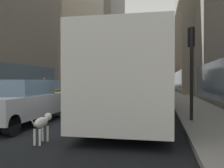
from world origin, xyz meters
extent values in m
plane|color=black|center=(0.00, 35.00, 0.00)|extent=(120.00, 120.00, 0.00)
cube|color=#9E9991|center=(-5.70, 35.00, 0.07)|extent=(2.40, 110.00, 0.15)
cube|color=gray|center=(5.70, 35.00, 0.07)|extent=(2.40, 110.00, 0.15)
cube|color=#B2A893|center=(-11.90, 27.94, 12.77)|extent=(9.79, 20.32, 25.54)
cube|color=slate|center=(-7.02, 27.94, 1.60)|extent=(0.08, 18.29, 2.40)
cube|color=gray|center=(-11.90, 50.21, 13.09)|extent=(11.71, 19.60, 26.19)
cube|color=slate|center=(-6.06, 50.21, 1.60)|extent=(0.08, 17.64, 2.40)
cube|color=slate|center=(7.03, 6.28, 1.60)|extent=(0.08, 18.51, 2.40)
cube|color=slate|center=(6.01, 25.33, 1.60)|extent=(0.08, 12.82, 2.40)
cube|color=slate|center=(11.90, 41.25, 16.84)|extent=(9.75, 15.40, 33.68)
cube|color=slate|center=(7.04, 41.25, 1.60)|extent=(0.08, 13.86, 2.40)
cube|color=silver|center=(2.80, 3.42, 1.67)|extent=(2.55, 11.50, 2.75)
cube|color=slate|center=(2.80, 3.42, 2.17)|extent=(2.57, 11.04, 0.90)
cube|color=black|center=(2.80, 9.12, 0.55)|extent=(2.55, 0.16, 0.44)
cylinder|color=black|center=(1.67, 6.97, 0.50)|extent=(0.30, 1.00, 1.00)
cylinder|color=black|center=(3.92, 6.97, 0.50)|extent=(0.30, 1.00, 1.00)
cylinder|color=black|center=(1.67, -0.73, 0.50)|extent=(0.30, 1.00, 1.00)
cylinder|color=black|center=(3.92, -0.73, 0.50)|extent=(0.30, 1.00, 1.00)
cube|color=silver|center=(1.34, 8.57, 2.50)|extent=(0.08, 0.24, 0.40)
cube|color=slate|center=(-2.80, 45.60, 0.70)|extent=(1.90, 4.63, 0.75)
cube|color=slate|center=(-2.80, 45.36, 1.35)|extent=(1.75, 2.08, 0.55)
cylinder|color=black|center=(-3.64, 47.50, 0.32)|extent=(0.22, 0.64, 0.64)
cylinder|color=black|center=(-1.96, 47.50, 0.32)|extent=(0.22, 0.64, 0.64)
cylinder|color=black|center=(-3.64, 43.70, 0.32)|extent=(0.22, 0.64, 0.64)
cylinder|color=black|center=(-1.96, 43.70, 0.32)|extent=(0.22, 0.64, 0.64)
cube|color=#4C6BB7|center=(2.80, 35.24, 0.70)|extent=(1.88, 4.13, 0.75)
cube|color=slate|center=(2.80, 35.04, 1.35)|extent=(1.73, 1.86, 0.55)
cylinder|color=black|center=(1.97, 36.89, 0.32)|extent=(0.22, 0.64, 0.64)
cylinder|color=black|center=(3.63, 36.89, 0.32)|extent=(0.22, 0.64, 0.64)
cylinder|color=black|center=(1.97, 33.60, 0.32)|extent=(0.22, 0.64, 0.64)
cylinder|color=black|center=(3.63, 33.60, 0.32)|extent=(0.22, 0.64, 0.64)
cube|color=red|center=(-1.20, 19.18, 0.70)|extent=(1.87, 4.04, 0.75)
cube|color=slate|center=(-1.20, 18.98, 1.35)|extent=(1.72, 1.82, 0.55)
cylinder|color=black|center=(-2.02, 20.78, 0.32)|extent=(0.22, 0.64, 0.64)
cylinder|color=black|center=(-0.38, 20.78, 0.32)|extent=(0.22, 0.64, 0.64)
cylinder|color=black|center=(-2.02, 17.57, 0.32)|extent=(0.22, 0.64, 0.64)
cylinder|color=black|center=(-0.38, 17.57, 0.32)|extent=(0.22, 0.64, 0.64)
cube|color=silver|center=(-2.80, 25.93, 0.70)|extent=(1.92, 4.42, 0.75)
cube|color=slate|center=(-2.80, 25.71, 1.35)|extent=(1.76, 1.99, 0.55)
cylinder|color=black|center=(-3.65, 27.73, 0.32)|extent=(0.22, 0.64, 0.64)
cylinder|color=black|center=(-1.95, 27.73, 0.32)|extent=(0.22, 0.64, 0.64)
cylinder|color=black|center=(-3.65, 24.14, 0.32)|extent=(0.22, 0.64, 0.64)
cylinder|color=black|center=(-1.95, 24.14, 0.32)|extent=(0.22, 0.64, 0.64)
cube|color=#B7BABF|center=(-1.20, 0.55, 0.70)|extent=(1.89, 4.76, 0.75)
cube|color=slate|center=(-1.20, 0.31, 1.35)|extent=(1.74, 2.14, 0.55)
cylinder|color=black|center=(-2.04, 2.51, 0.32)|extent=(0.22, 0.64, 0.64)
cylinder|color=black|center=(-0.36, 2.51, 0.32)|extent=(0.22, 0.64, 0.64)
cylinder|color=black|center=(-0.36, -1.42, 0.32)|extent=(0.22, 0.64, 0.64)
cube|color=yellow|center=(-2.80, 6.85, 0.70)|extent=(1.88, 4.38, 0.75)
cube|color=slate|center=(-2.80, 6.64, 1.35)|extent=(1.73, 1.97, 0.55)
cylinder|color=black|center=(-3.63, 8.63, 0.32)|extent=(0.22, 0.64, 0.64)
cylinder|color=black|center=(-1.97, 8.63, 0.32)|extent=(0.22, 0.64, 0.64)
cylinder|color=black|center=(-3.63, 5.08, 0.32)|extent=(0.22, 0.64, 0.64)
cylinder|color=black|center=(-1.97, 5.08, 0.32)|extent=(0.22, 0.64, 0.64)
cube|color=#A51919|center=(2.80, 28.24, 1.50)|extent=(2.30, 2.00, 2.10)
cube|color=silver|center=(2.80, 24.49, 1.75)|extent=(2.30, 5.50, 2.60)
cylinder|color=black|center=(1.79, 28.24, 0.45)|extent=(0.28, 0.90, 0.90)
cylinder|color=black|center=(3.81, 28.24, 0.45)|extent=(0.28, 0.90, 0.90)
cylinder|color=black|center=(1.79, 22.74, 0.45)|extent=(0.28, 0.90, 0.90)
cylinder|color=black|center=(3.81, 22.74, 0.45)|extent=(0.28, 0.90, 0.90)
ellipsoid|color=white|center=(0.83, -1.94, 0.53)|extent=(0.22, 0.60, 0.26)
sphere|color=white|center=(0.83, -1.56, 0.62)|extent=(0.20, 0.20, 0.20)
sphere|color=black|center=(0.77, -1.54, 0.64)|extent=(0.07, 0.07, 0.07)
sphere|color=black|center=(0.89, -1.54, 0.64)|extent=(0.07, 0.07, 0.07)
cylinder|color=white|center=(0.83, -2.34, 0.58)|extent=(0.03, 0.16, 0.19)
cylinder|color=white|center=(0.76, -1.73, 0.20)|extent=(0.06, 0.06, 0.40)
cylinder|color=white|center=(0.90, -1.73, 0.20)|extent=(0.06, 0.06, 0.40)
cylinder|color=white|center=(0.76, -2.15, 0.20)|extent=(0.06, 0.06, 0.40)
cylinder|color=white|center=(0.90, -2.15, 0.20)|extent=(0.06, 0.06, 0.40)
sphere|color=black|center=(0.88, -1.84, 0.57)|extent=(0.04, 0.04, 0.04)
sphere|color=black|center=(0.77, -2.02, 0.55)|extent=(0.04, 0.04, 0.04)
sphere|color=black|center=(0.85, -2.12, 0.59)|extent=(0.04, 0.04, 0.04)
cylinder|color=#1E1E2D|center=(-5.15, 9.95, 0.57)|extent=(0.28, 0.28, 0.85)
cylinder|color=#B2A58C|center=(-5.15, 9.95, 1.31)|extent=(0.34, 0.34, 0.62)
sphere|color=tan|center=(-5.15, 9.95, 1.73)|extent=(0.22, 0.22, 0.22)
cube|color=#59331E|center=(-4.93, 9.95, 1.05)|extent=(0.12, 0.24, 0.20)
cylinder|color=black|center=(4.90, 1.67, 1.85)|extent=(0.12, 0.12, 3.40)
cube|color=black|center=(4.90, 1.85, 3.20)|extent=(0.24, 0.20, 0.70)
sphere|color=red|center=(4.90, 1.96, 3.42)|extent=(0.11, 0.11, 0.11)
sphere|color=orange|center=(4.90, 1.96, 3.20)|extent=(0.11, 0.11, 0.11)
sphere|color=green|center=(4.90, 1.96, 2.98)|extent=(0.11, 0.11, 0.11)
camera|label=1|loc=(3.78, -7.59, 1.59)|focal=38.92mm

